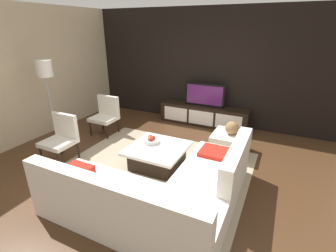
# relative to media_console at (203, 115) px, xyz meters

# --- Properties ---
(ground_plane) EXTENTS (14.00, 14.00, 0.00)m
(ground_plane) POSITION_rel_media_console_xyz_m (0.00, -2.40, -0.25)
(ground_plane) COLOR #4C301C
(feature_wall_back) EXTENTS (6.40, 0.12, 2.80)m
(feature_wall_back) POSITION_rel_media_console_xyz_m (0.00, 0.30, 1.15)
(feature_wall_back) COLOR black
(feature_wall_back) RESTS_ON ground
(side_wall_left) EXTENTS (0.12, 5.20, 2.80)m
(side_wall_left) POSITION_rel_media_console_xyz_m (-3.20, -2.20, 1.15)
(side_wall_left) COLOR #C6B28E
(side_wall_left) RESTS_ON ground
(area_rug) EXTENTS (3.19, 2.66, 0.01)m
(area_rug) POSITION_rel_media_console_xyz_m (-0.10, -2.40, -0.24)
(area_rug) COLOR tan
(area_rug) RESTS_ON ground
(media_console) EXTENTS (2.22, 0.44, 0.50)m
(media_console) POSITION_rel_media_console_xyz_m (0.00, 0.00, 0.00)
(media_console) COLOR black
(media_console) RESTS_ON ground
(television) EXTENTS (1.01, 0.06, 0.57)m
(television) POSITION_rel_media_console_xyz_m (0.00, 0.00, 0.53)
(television) COLOR black
(television) RESTS_ON media_console
(sectional_couch) EXTENTS (2.38, 2.28, 0.83)m
(sectional_couch) POSITION_rel_media_console_xyz_m (0.50, -3.30, 0.04)
(sectional_couch) COLOR white
(sectional_couch) RESTS_ON ground
(coffee_table) EXTENTS (0.97, 0.99, 0.38)m
(coffee_table) POSITION_rel_media_console_xyz_m (-0.10, -2.30, -0.05)
(coffee_table) COLOR black
(coffee_table) RESTS_ON ground
(accent_chair_near) EXTENTS (0.54, 0.52, 0.87)m
(accent_chair_near) POSITION_rel_media_console_xyz_m (-1.81, -2.84, 0.24)
(accent_chair_near) COLOR black
(accent_chair_near) RESTS_ON ground
(floor_lamp) EXTENTS (0.30, 0.30, 1.75)m
(floor_lamp) POSITION_rel_media_console_xyz_m (-2.55, -2.37, 1.21)
(floor_lamp) COLOR #A5A5AA
(floor_lamp) RESTS_ON ground
(ottoman) EXTENTS (0.70, 0.70, 0.40)m
(ottoman) POSITION_rel_media_console_xyz_m (0.96, -1.23, -0.05)
(ottoman) COLOR white
(ottoman) RESTS_ON ground
(fruit_bowl) EXTENTS (0.28, 0.28, 0.14)m
(fruit_bowl) POSITION_rel_media_console_xyz_m (-0.28, -2.20, 0.18)
(fruit_bowl) COLOR silver
(fruit_bowl) RESTS_ON coffee_table
(accent_chair_far) EXTENTS (0.56, 0.50, 0.87)m
(accent_chair_far) POSITION_rel_media_console_xyz_m (-1.89, -1.48, 0.24)
(accent_chair_far) COLOR black
(accent_chair_far) RESTS_ON ground
(decorative_ball) EXTENTS (0.26, 0.26, 0.26)m
(decorative_ball) POSITION_rel_media_console_xyz_m (0.96, -1.23, 0.28)
(decorative_ball) COLOR #997247
(decorative_ball) RESTS_ON ottoman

